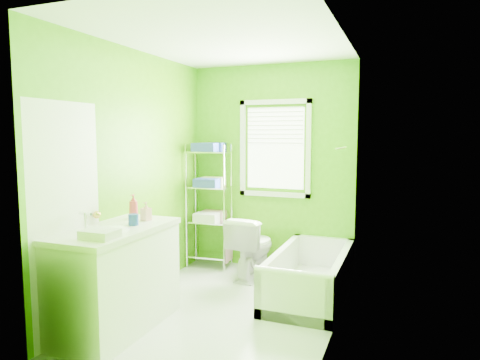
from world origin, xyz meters
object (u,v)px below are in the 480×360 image
at_px(bathtub, 310,282).
at_px(vanity, 116,276).
at_px(toilet, 252,247).
at_px(wire_shelf_unit, 211,192).

distance_m(bathtub, vanity, 2.02).
height_order(bathtub, toilet, toilet).
relative_size(toilet, wire_shelf_unit, 0.47).
xyz_separation_m(bathtub, wire_shelf_unit, (-1.43, 0.58, 0.83)).
xyz_separation_m(toilet, wire_shelf_unit, (-0.65, 0.21, 0.61)).
bearing_deg(toilet, wire_shelf_unit, -13.98).
xyz_separation_m(bathtub, vanity, (-1.43, -1.38, 0.32)).
xyz_separation_m(toilet, vanity, (-0.65, -1.75, 0.11)).
xyz_separation_m(bathtub, toilet, (-0.78, 0.37, 0.22)).
height_order(vanity, wire_shelf_unit, wire_shelf_unit).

